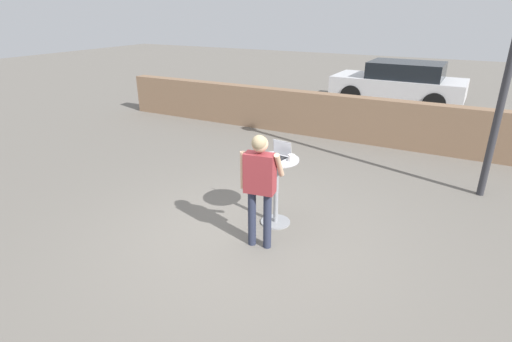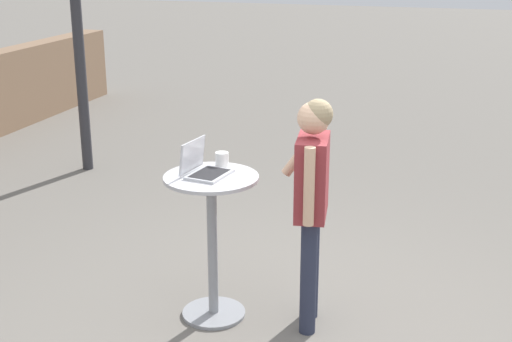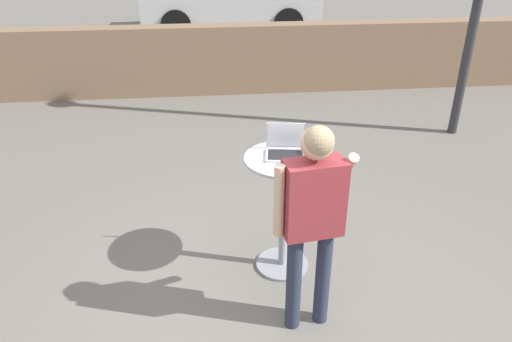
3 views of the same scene
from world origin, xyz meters
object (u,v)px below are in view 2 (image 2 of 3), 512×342
object	(u,v)px
cafe_table	(212,230)
coffee_mug	(222,159)
standing_person	(312,188)
laptop	(203,168)

from	to	relation	value
cafe_table	coffee_mug	xyz separation A→B (m)	(0.23, 0.00, 0.44)
cafe_table	standing_person	distance (m)	0.77
cafe_table	coffee_mug	distance (m)	0.50
laptop	coffee_mug	bearing A→B (deg)	-13.41
coffee_mug	cafe_table	bearing A→B (deg)	-178.99
standing_person	coffee_mug	bearing A→B (deg)	77.40
cafe_table	laptop	distance (m)	0.44
laptop	standing_person	world-z (taller)	standing_person
cafe_table	laptop	size ratio (longest dim) A/B	3.09
coffee_mug	standing_person	bearing A→B (deg)	-102.60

